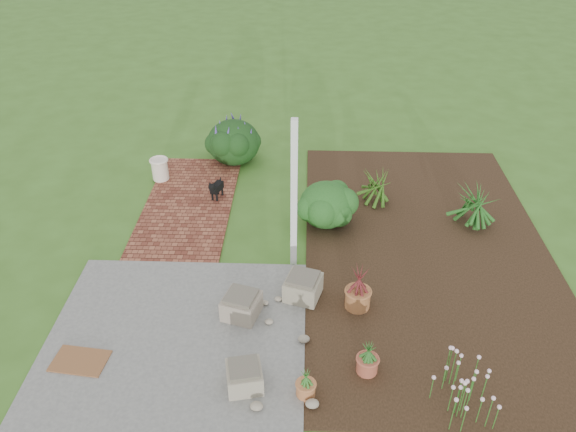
{
  "coord_description": "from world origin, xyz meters",
  "views": [
    {
      "loc": [
        0.47,
        -6.98,
        5.65
      ],
      "look_at": [
        0.2,
        0.4,
        0.7
      ],
      "focal_mm": 35.0,
      "sensor_mm": 36.0,
      "label": 1
    }
  ],
  "objects_px": {
    "evergreen_shrub": "(326,204)",
    "stone_trough_near": "(244,377)",
    "black_dog": "(216,188)",
    "cream_ceramic_urn": "(160,169)"
  },
  "relations": [
    {
      "from": "black_dog",
      "to": "cream_ceramic_urn",
      "type": "bearing_deg",
      "value": 169.18
    },
    {
      "from": "cream_ceramic_urn",
      "to": "black_dog",
      "type": "bearing_deg",
      "value": -30.04
    },
    {
      "from": "stone_trough_near",
      "to": "evergreen_shrub",
      "type": "height_order",
      "value": "evergreen_shrub"
    },
    {
      "from": "stone_trough_near",
      "to": "evergreen_shrub",
      "type": "xyz_separation_m",
      "value": [
        1.07,
        3.61,
        0.25
      ]
    },
    {
      "from": "black_dog",
      "to": "evergreen_shrub",
      "type": "height_order",
      "value": "evergreen_shrub"
    },
    {
      "from": "black_dog",
      "to": "stone_trough_near",
      "type": "bearing_deg",
      "value": -58.18
    },
    {
      "from": "black_dog",
      "to": "cream_ceramic_urn",
      "type": "xyz_separation_m",
      "value": [
        -1.21,
        0.7,
        -0.02
      ]
    },
    {
      "from": "evergreen_shrub",
      "to": "cream_ceramic_urn",
      "type": "bearing_deg",
      "value": 156.39
    },
    {
      "from": "evergreen_shrub",
      "to": "stone_trough_near",
      "type": "bearing_deg",
      "value": -106.47
    },
    {
      "from": "black_dog",
      "to": "cream_ceramic_urn",
      "type": "height_order",
      "value": "cream_ceramic_urn"
    }
  ]
}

